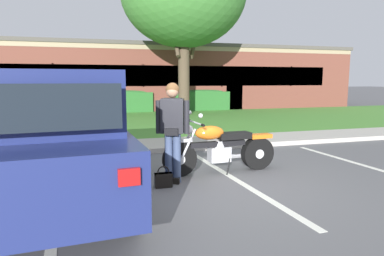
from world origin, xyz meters
name	(u,v)px	position (x,y,z in m)	size (l,w,h in m)	color
ground_plane	(213,186)	(0.00, 0.00, 0.00)	(140.00, 140.00, 0.00)	#565659
curb_strip	(174,149)	(0.00, 2.82, 0.06)	(60.00, 0.20, 0.12)	#ADA89E
concrete_walk	(167,144)	(0.00, 3.67, 0.04)	(60.00, 1.50, 0.08)	#ADA89E
grass_lawn	(142,122)	(0.00, 8.73, 0.03)	(60.00, 8.61, 0.06)	#478433
stall_stripe_0	(57,195)	(-2.44, 0.20, 0.00)	(0.12, 4.40, 0.01)	silver
stall_stripe_1	(236,180)	(0.51, 0.20, 0.00)	(0.12, 4.40, 0.01)	silver
stall_stripe_2	(372,168)	(3.47, 0.20, 0.00)	(0.12, 4.40, 0.01)	silver
motorcycle	(224,147)	(0.50, 0.74, 0.48)	(2.24, 0.82, 1.18)	black
rider_person	(173,125)	(-0.59, 0.39, 0.99)	(0.54, 0.38, 1.70)	black
handbag	(163,179)	(-0.80, 0.15, 0.14)	(0.28, 0.13, 0.36)	black
parked_suv_adjacent	(52,134)	(-2.46, 0.15, 0.96)	(2.26, 4.95, 1.86)	navy
hedge_left	(123,101)	(-0.39, 13.10, 0.65)	(3.02, 0.90, 1.24)	#286028
hedge_center_left	(201,99)	(3.93, 13.10, 0.65)	(3.16, 0.90, 1.24)	#286028
brick_building	(132,78)	(0.67, 18.29, 1.89)	(26.34, 10.97, 3.78)	brown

